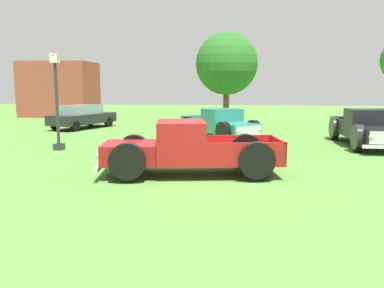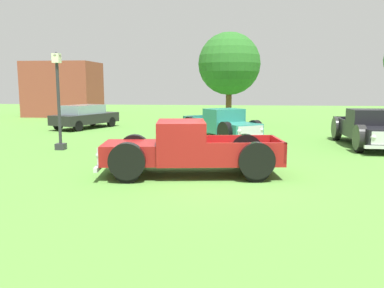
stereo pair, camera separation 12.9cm
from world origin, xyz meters
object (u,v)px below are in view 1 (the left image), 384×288
(pickup_truck_behind_right, at_px, (369,129))
(oak_tree_east, at_px, (227,64))
(sedan_distant_a, at_px, (82,116))
(lamp_post_near, at_px, (57,99))
(pickup_truck_behind_left, at_px, (223,125))
(pickup_truck_foreground, at_px, (179,150))

(pickup_truck_behind_right, bearing_deg, oak_tree_east, 126.15)
(sedan_distant_a, bearing_deg, lamp_post_near, -75.96)
(pickup_truck_behind_left, bearing_deg, pickup_truck_behind_right, -15.07)
(oak_tree_east, bearing_deg, pickup_truck_foreground, -94.92)
(sedan_distant_a, relative_size, oak_tree_east, 0.78)
(pickup_truck_behind_left, xyz_separation_m, lamp_post_near, (-6.42, -3.49, 1.31))
(pickup_truck_behind_left, height_order, sedan_distant_a, pickup_truck_behind_left)
(pickup_truck_behind_right, height_order, lamp_post_near, lamp_post_near)
(pickup_truck_behind_left, bearing_deg, lamp_post_near, -151.47)
(oak_tree_east, bearing_deg, pickup_truck_behind_left, -90.83)
(pickup_truck_behind_right, distance_m, sedan_distant_a, 15.50)
(pickup_truck_foreground, bearing_deg, oak_tree_east, 85.08)
(lamp_post_near, distance_m, oak_tree_east, 12.08)
(pickup_truck_behind_left, relative_size, lamp_post_near, 1.27)
(pickup_truck_behind_left, height_order, lamp_post_near, lamp_post_near)
(lamp_post_near, bearing_deg, sedan_distant_a, 104.04)
(pickup_truck_behind_right, bearing_deg, lamp_post_near, -171.49)
(pickup_truck_foreground, xyz_separation_m, pickup_truck_behind_right, (7.15, 5.86, 0.01))
(lamp_post_near, bearing_deg, pickup_truck_foreground, -36.96)
(lamp_post_near, height_order, oak_tree_east, oak_tree_east)
(pickup_truck_foreground, distance_m, pickup_truck_behind_right, 9.25)
(sedan_distant_a, bearing_deg, pickup_truck_foreground, -58.20)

